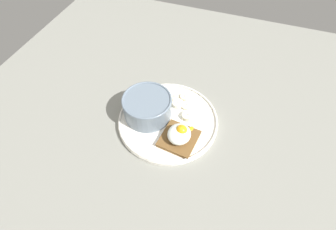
% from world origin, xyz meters
% --- Properties ---
extents(ground_plane, '(1.20, 1.20, 0.02)m').
position_xyz_m(ground_plane, '(0.00, 0.00, 0.01)').
color(ground_plane, gray).
rests_on(ground_plane, ground).
extents(plate, '(0.27, 0.27, 0.02)m').
position_xyz_m(plate, '(0.00, 0.00, 0.03)').
color(plate, white).
rests_on(plate, ground_plane).
extents(oatmeal_bowl, '(0.13, 0.13, 0.06)m').
position_xyz_m(oatmeal_bowl, '(0.00, 0.06, 0.06)').
color(oatmeal_bowl, slate).
rests_on(oatmeal_bowl, plate).
extents(toast_slice, '(0.10, 0.10, 0.01)m').
position_xyz_m(toast_slice, '(-0.05, -0.05, 0.04)').
color(toast_slice, brown).
rests_on(toast_slice, plate).
extents(poached_egg, '(0.08, 0.06, 0.04)m').
position_xyz_m(poached_egg, '(-0.05, -0.05, 0.06)').
color(poached_egg, white).
rests_on(poached_egg, toast_slice).
extents(banana_slice_front, '(0.04, 0.04, 0.01)m').
position_xyz_m(banana_slice_front, '(0.03, -0.05, 0.04)').
color(banana_slice_front, '#EFE8BB').
rests_on(banana_slice_front, plate).
extents(banana_slice_left, '(0.04, 0.04, 0.01)m').
position_xyz_m(banana_slice_left, '(0.06, -0.03, 0.04)').
color(banana_slice_left, beige).
rests_on(banana_slice_left, plate).
extents(banana_slice_back, '(0.04, 0.04, 0.01)m').
position_xyz_m(banana_slice_back, '(0.08, 0.01, 0.04)').
color(banana_slice_back, '#F7EEC0').
rests_on(banana_slice_back, plate).
extents(banana_slice_right, '(0.04, 0.04, 0.01)m').
position_xyz_m(banana_slice_right, '(0.06, -0.01, 0.04)').
color(banana_slice_right, '#F4E8C8').
rests_on(banana_slice_right, plate).
extents(banana_slice_inner, '(0.03, 0.03, 0.01)m').
position_xyz_m(banana_slice_inner, '(0.09, -0.02, 0.04)').
color(banana_slice_inner, '#F6DFBE').
rests_on(banana_slice_inner, plate).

